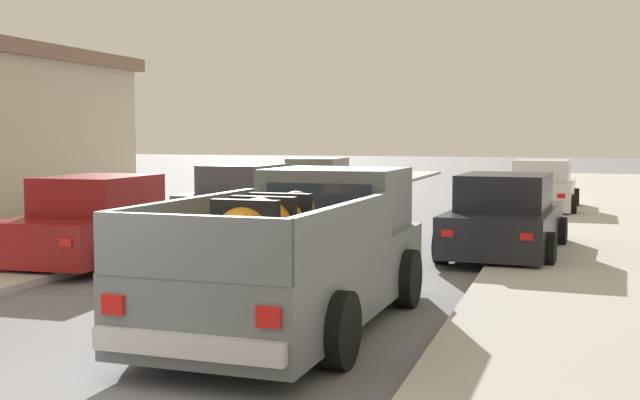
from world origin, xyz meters
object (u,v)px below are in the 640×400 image
at_px(pickup_truck, 300,256).
at_px(car_left_far, 505,218).
at_px(car_right_mid, 244,198).
at_px(car_right_near, 542,188).
at_px(car_right_far, 101,222).
at_px(car_left_near, 317,184).

height_order(pickup_truck, car_left_far, pickup_truck).
distance_m(car_right_mid, car_left_far, 7.14).
xyz_separation_m(car_right_near, car_right_mid, (-6.82, -6.16, 0.00)).
bearing_deg(car_left_far, pickup_truck, -106.72).
bearing_deg(car_right_far, pickup_truck, -34.45).
bearing_deg(car_right_near, pickup_truck, -98.11).
height_order(car_right_mid, car_left_far, same).
xyz_separation_m(car_left_near, car_right_near, (6.83, 0.28, 0.00)).
distance_m(car_right_mid, car_right_far, 5.80).
bearing_deg(pickup_truck, car_left_far, 73.28).
height_order(car_left_near, car_right_far, same).
distance_m(car_right_near, car_right_far, 13.89).
distance_m(pickup_truck, car_right_near, 15.46).
xyz_separation_m(car_left_near, car_left_far, (6.51, -8.82, 0.00)).
bearing_deg(car_right_near, car_right_far, -120.56).
relative_size(car_right_near, car_right_far, 1.00).
height_order(car_left_near, car_right_mid, same).
relative_size(car_left_near, car_left_far, 0.99).
height_order(car_right_near, car_left_far, same).
bearing_deg(car_left_far, car_left_near, 126.44).
distance_m(car_right_near, car_left_far, 9.11).
bearing_deg(car_right_near, car_left_far, -91.99).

